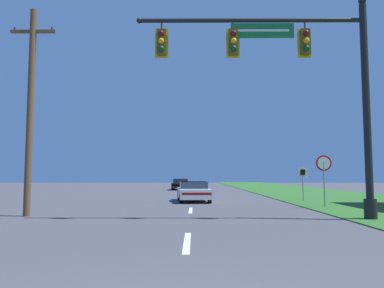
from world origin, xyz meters
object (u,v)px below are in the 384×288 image
at_px(route_sign_post, 303,176).
at_px(signal_mast, 304,79).
at_px(stop_sign, 324,169).
at_px(far_car, 181,184).
at_px(utility_pole_near, 30,107).
at_px(car_ahead, 194,191).

bearing_deg(route_sign_post, signal_mast, -105.43).
bearing_deg(route_sign_post, stop_sign, -94.15).
xyz_separation_m(far_car, utility_pole_near, (-4.95, -27.08, 3.66)).
height_order(car_ahead, stop_sign, stop_sign).
bearing_deg(stop_sign, utility_pole_near, -163.77).
height_order(car_ahead, far_car, same).
bearing_deg(signal_mast, stop_sign, 64.55).
bearing_deg(stop_sign, car_ahead, 143.57).
bearing_deg(stop_sign, signal_mast, -115.45).
height_order(stop_sign, utility_pole_near, utility_pole_near).
relative_size(car_ahead, route_sign_post, 2.27).
xyz_separation_m(signal_mast, utility_pole_near, (-10.46, 1.15, -0.81)).
height_order(far_car, utility_pole_near, utility_pole_near).
distance_m(car_ahead, stop_sign, 8.00).
bearing_deg(route_sign_post, far_car, 113.74).
distance_m(signal_mast, far_car, 29.10).
bearing_deg(far_car, utility_pole_near, -100.36).
xyz_separation_m(stop_sign, route_sign_post, (0.35, 4.78, -0.34)).
distance_m(far_car, utility_pole_near, 27.77).
distance_m(far_car, stop_sign, 24.67).
distance_m(signal_mast, route_sign_post, 10.62).
bearing_deg(utility_pole_near, stop_sign, 16.23).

